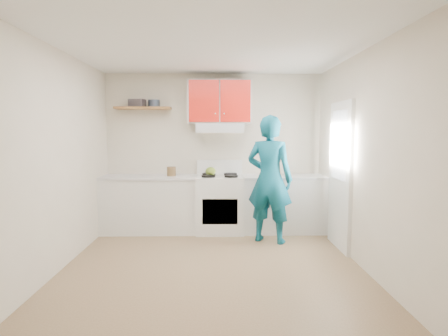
{
  "coord_description": "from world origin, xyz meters",
  "views": [
    {
      "loc": [
        0.06,
        -4.43,
        1.63
      ],
      "look_at": [
        0.15,
        0.55,
        1.15
      ],
      "focal_mm": 29.89,
      "sensor_mm": 36.0,
      "label": 1
    }
  ],
  "objects_px": {
    "stove": "(220,204)",
    "crock": "(171,172)",
    "tin": "(154,103)",
    "person": "(270,179)",
    "kettle": "(211,171)"
  },
  "relations": [
    {
      "from": "stove",
      "to": "crock",
      "type": "bearing_deg",
      "value": -179.52
    },
    {
      "from": "crock",
      "to": "stove",
      "type": "bearing_deg",
      "value": 0.48
    },
    {
      "from": "tin",
      "to": "crock",
      "type": "bearing_deg",
      "value": -34.2
    },
    {
      "from": "crock",
      "to": "person",
      "type": "height_order",
      "value": "person"
    },
    {
      "from": "kettle",
      "to": "crock",
      "type": "distance_m",
      "value": 0.63
    },
    {
      "from": "person",
      "to": "stove",
      "type": "bearing_deg",
      "value": -13.34
    },
    {
      "from": "stove",
      "to": "crock",
      "type": "xyz_separation_m",
      "value": [
        -0.78,
        -0.01,
        0.53
      ]
    },
    {
      "from": "kettle",
      "to": "crock",
      "type": "relative_size",
      "value": 0.98
    },
    {
      "from": "tin",
      "to": "crock",
      "type": "distance_m",
      "value": 1.17
    },
    {
      "from": "crock",
      "to": "tin",
      "type": "bearing_deg",
      "value": 145.8
    },
    {
      "from": "crock",
      "to": "person",
      "type": "relative_size",
      "value": 0.09
    },
    {
      "from": "stove",
      "to": "person",
      "type": "height_order",
      "value": "person"
    },
    {
      "from": "stove",
      "to": "person",
      "type": "relative_size",
      "value": 0.49
    },
    {
      "from": "stove",
      "to": "person",
      "type": "xyz_separation_m",
      "value": [
        0.73,
        -0.57,
        0.48
      ]
    },
    {
      "from": "tin",
      "to": "kettle",
      "type": "bearing_deg",
      "value": -10.0
    }
  ]
}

